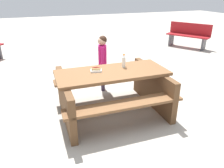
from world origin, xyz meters
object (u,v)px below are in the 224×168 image
Objects in this scene: child_in_coat at (102,56)px; hotdog_tray at (96,70)px; soda_bottle at (124,61)px; picnic_table at (112,88)px; park_bench_near at (188,35)px.

hotdog_tray is at bearing 65.46° from child_in_coat.
soda_bottle is at bearing 98.08° from child_in_coat.
child_in_coat is (-0.14, -0.93, 0.29)m from picnic_table.
child_in_coat is at bearing 30.71° from park_bench_near.
hotdog_tray is 0.18× the size of child_in_coat.
hotdog_tray is at bearing -16.93° from picnic_table.
park_bench_near is at bearing -149.29° from child_in_coat.
park_bench_near is at bearing -140.79° from soda_bottle.
child_in_coat is at bearing -114.54° from hotdog_tray.
child_in_coat is 4.73m from park_bench_near.
hotdog_tray is 5.52m from park_bench_near.
soda_bottle is (-0.26, -0.12, 0.41)m from picnic_table.
park_bench_near is (-4.06, -2.41, -0.28)m from child_in_coat.
child_in_coat reaches higher than picnic_table.
hotdog_tray reaches higher than picnic_table.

